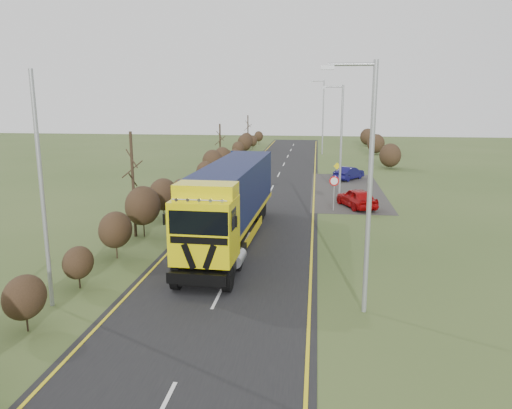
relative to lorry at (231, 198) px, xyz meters
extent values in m
plane|color=#3A4F22|center=(0.80, -3.51, -2.48)|extent=(160.00, 160.00, 0.00)
cube|color=black|center=(0.80, 6.49, -2.47)|extent=(8.00, 120.00, 0.02)
cube|color=#302D2B|center=(7.30, 16.49, -2.47)|extent=(6.00, 18.00, 0.02)
cube|color=gold|center=(-2.90, 6.49, -2.45)|extent=(0.12, 116.00, 0.01)
cube|color=gold|center=(4.50, 6.49, -2.45)|extent=(0.12, 116.00, 0.01)
cube|color=silver|center=(0.80, -7.51, -2.45)|extent=(0.12, 3.00, 0.01)
cube|color=silver|center=(0.80, 0.49, -2.45)|extent=(0.12, 3.00, 0.01)
cube|color=silver|center=(0.80, 8.49, -2.45)|extent=(0.12, 3.00, 0.01)
cube|color=silver|center=(0.80, 16.49, -2.45)|extent=(0.12, 3.00, 0.01)
cube|color=silver|center=(0.80, 24.49, -2.45)|extent=(0.12, 3.00, 0.01)
cube|color=silver|center=(0.80, 32.49, -2.45)|extent=(0.12, 3.00, 0.01)
cube|color=silver|center=(0.80, 40.49, -2.45)|extent=(0.12, 3.00, 0.01)
cube|color=silver|center=(0.80, 48.49, -2.45)|extent=(0.12, 3.00, 0.01)
cube|color=silver|center=(0.80, 56.49, -2.45)|extent=(0.12, 3.00, 0.01)
ellipsoid|color=black|center=(-5.17, -11.51, -1.22)|extent=(1.34, 1.74, 1.54)
ellipsoid|color=black|center=(-5.22, -7.51, -1.35)|extent=(1.21, 1.57, 1.39)
ellipsoid|color=black|center=(-5.20, -3.51, -1.00)|extent=(1.58, 2.06, 1.82)
ellipsoid|color=black|center=(-5.18, 0.49, -0.64)|extent=(1.96, 2.55, 2.25)
ellipsoid|color=black|center=(-5.23, 4.49, -0.77)|extent=(1.83, 2.38, 2.10)
ellipsoid|color=black|center=(-5.15, 8.49, -1.20)|extent=(1.37, 1.78, 1.57)
ellipsoid|color=black|center=(-5.26, 12.49, -1.36)|extent=(1.20, 1.56, 1.38)
ellipsoid|color=black|center=(-5.12, 16.49, -1.03)|extent=(1.55, 2.02, 1.78)
ellipsoid|color=black|center=(-5.29, 20.49, -0.65)|extent=(1.95, 2.53, 2.24)
ellipsoid|color=black|center=(-5.10, 24.49, -0.74)|extent=(1.85, 2.41, 2.13)
ellipsoid|color=black|center=(-5.32, 28.49, -1.17)|extent=(1.40, 1.81, 1.61)
ellipsoid|color=black|center=(-5.07, 32.49, -1.36)|extent=(1.19, 1.55, 1.37)
ellipsoid|color=black|center=(-5.34, 36.49, -1.06)|extent=(1.52, 1.97, 1.75)
ellipsoid|color=black|center=(-5.04, 40.49, -0.67)|extent=(1.93, 2.51, 2.22)
ellipsoid|color=black|center=(-5.37, 44.49, -0.72)|extent=(1.88, 2.44, 2.16)
ellipsoid|color=black|center=(-5.02, 48.49, -1.14)|extent=(1.43, 1.85, 1.64)
ellipsoid|color=black|center=(-5.39, 52.49, -1.37)|extent=(1.19, 1.55, 1.37)
ellipsoid|color=black|center=(-5.00, 56.49, -1.09)|extent=(1.49, 1.93, 1.71)
cylinder|color=#302318|center=(-5.70, 0.49, 0.54)|extent=(0.18, 0.18, 6.05)
cylinder|color=#302318|center=(-5.70, 26.49, 0.05)|extent=(0.18, 0.18, 5.06)
cylinder|color=#302318|center=(-5.70, 48.49, 0.09)|extent=(0.18, 0.18, 5.15)
cube|color=black|center=(0.00, -5.46, -1.76)|extent=(2.67, 4.87, 0.47)
cube|color=yellow|center=(0.00, -6.40, -0.04)|extent=(2.68, 2.38, 2.70)
cube|color=black|center=(0.00, -7.49, -1.91)|extent=(2.60, 0.22, 0.57)
cube|color=black|center=(-0.44, -7.55, -0.87)|extent=(0.63, 0.04, 1.12)
cube|color=black|center=(0.44, -7.55, -0.87)|extent=(0.63, 0.04, 1.12)
cube|color=black|center=(0.00, -7.52, 0.53)|extent=(2.44, 0.15, 0.99)
cube|color=black|center=(0.00, -7.55, -0.20)|extent=(2.39, 0.12, 0.29)
cube|color=yellow|center=(0.00, -6.03, 1.60)|extent=(2.65, 1.55, 0.58)
cylinder|color=silver|center=(0.00, -7.28, 1.41)|extent=(2.29, 0.15, 0.06)
cube|color=black|center=(-1.49, -7.28, 0.58)|extent=(0.08, 0.12, 0.47)
cube|color=black|center=(1.49, -7.28, 0.58)|extent=(0.08, 0.12, 0.47)
cylinder|color=gray|center=(-1.20, -5.04, -1.70)|extent=(0.63, 1.37, 0.58)
cylinder|color=gray|center=(1.20, -5.04, -1.70)|extent=(0.63, 1.37, 0.58)
cube|color=yellow|center=(0.00, 1.30, -1.20)|extent=(3.09, 13.19, 0.25)
cube|color=black|center=(0.00, 1.30, 0.35)|extent=(3.05, 12.77, 2.86)
cube|color=#0F1D41|center=(0.00, 7.66, 0.35)|extent=(2.58, 0.16, 2.86)
cube|color=#0F1D41|center=(0.00, -5.06, 0.35)|extent=(2.58, 0.16, 2.86)
cube|color=black|center=(0.00, 5.25, -1.81)|extent=(2.53, 3.83, 0.36)
cube|color=yellow|center=(-1.27, 0.26, -1.91)|extent=(0.26, 5.71, 0.47)
cube|color=yellow|center=(1.27, 0.26, -1.91)|extent=(0.26, 5.71, 0.47)
cylinder|color=black|center=(-1.09, -7.12, -1.94)|extent=(0.37, 1.09, 1.08)
cylinder|color=black|center=(1.09, -7.12, -1.94)|extent=(0.37, 1.09, 1.08)
cylinder|color=black|center=(-1.09, -4.52, -1.94)|extent=(0.37, 1.09, 1.08)
cylinder|color=black|center=(1.09, -4.52, -1.94)|extent=(0.37, 1.09, 1.08)
cylinder|color=black|center=(-1.09, 4.31, -1.94)|extent=(0.37, 1.09, 1.08)
cylinder|color=black|center=(1.09, 4.31, -1.94)|extent=(0.37, 1.09, 1.08)
cylinder|color=black|center=(-1.09, 5.35, -1.94)|extent=(0.37, 1.09, 1.08)
cylinder|color=black|center=(1.09, 5.35, -1.94)|extent=(0.37, 1.09, 1.08)
cylinder|color=black|center=(-1.09, 6.39, -1.94)|extent=(0.37, 1.09, 1.08)
cylinder|color=black|center=(1.09, 6.39, -1.94)|extent=(0.37, 1.09, 1.08)
imported|color=#9C0709|center=(7.62, 9.71, -1.77)|extent=(3.11, 4.50, 1.42)
imported|color=#0D0B3F|center=(7.80, 22.21, -1.85)|extent=(3.22, 3.95, 1.27)
cylinder|color=#96989B|center=(6.55, -8.44, 2.12)|extent=(0.18, 0.18, 9.20)
cylinder|color=#96989B|center=(5.73, -8.44, 6.56)|extent=(1.64, 0.12, 0.12)
cube|color=#96989B|center=(4.92, -8.44, 6.46)|extent=(0.46, 0.18, 0.14)
cylinder|color=#96989B|center=(6.60, 15.02, 1.94)|extent=(0.18, 0.18, 8.85)
cylinder|color=#96989B|center=(5.81, 15.02, 6.22)|extent=(1.57, 0.12, 0.12)
cube|color=#96989B|center=(5.03, 15.02, 6.12)|extent=(0.44, 0.18, 0.14)
cylinder|color=#96989B|center=(5.40, 43.74, 2.57)|extent=(0.18, 0.18, 10.10)
cylinder|color=#96989B|center=(4.50, 43.74, 7.45)|extent=(1.80, 0.12, 0.12)
cube|color=#96989B|center=(3.60, 43.74, 7.34)|extent=(0.51, 0.20, 0.16)
cylinder|color=#96989B|center=(-5.46, -9.35, 1.98)|extent=(0.16, 0.16, 8.93)
cylinder|color=#96989B|center=(5.91, 8.50, -1.41)|extent=(0.08, 0.08, 2.15)
cylinder|color=red|center=(5.91, 8.47, -0.33)|extent=(0.69, 0.04, 0.69)
cylinder|color=white|center=(5.91, 8.45, -0.33)|extent=(0.52, 0.02, 0.52)
cylinder|color=#96989B|center=(6.60, 21.15, -1.80)|extent=(0.08, 0.08, 1.37)
cube|color=yellow|center=(6.60, 21.10, -1.01)|extent=(0.69, 0.04, 0.69)
camera|label=1|loc=(4.61, -26.40, 5.51)|focal=35.00mm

